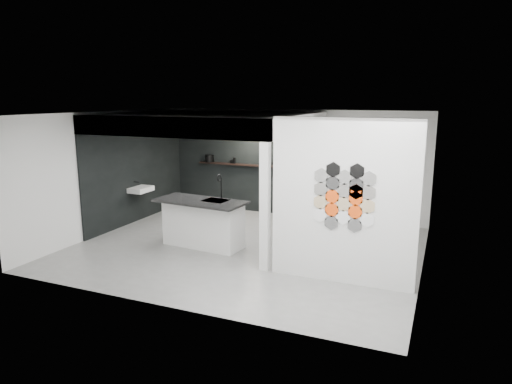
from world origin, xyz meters
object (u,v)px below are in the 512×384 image
at_px(partition_panel, 343,202).
at_px(wall_basin, 141,189).
at_px(bottle_dark, 234,160).
at_px(kitchen_island, 203,222).
at_px(kettle, 275,163).
at_px(utensil_cup, 231,162).
at_px(glass_vase, 296,165).
at_px(stockpot, 210,158).
at_px(glass_bowl, 296,165).

relative_size(partition_panel, wall_basin, 4.67).
xyz_separation_m(partition_panel, bottle_dark, (-3.85, 3.87, 0.00)).
distance_m(wall_basin, bottle_dark, 2.68).
xyz_separation_m(wall_basin, kitchen_island, (2.36, -1.05, -0.33)).
relative_size(kettle, bottle_dark, 1.10).
xyz_separation_m(partition_panel, utensil_cup, (-3.95, 3.87, -0.04)).
relative_size(glass_vase, bottle_dark, 0.85).
bearing_deg(stockpot, glass_vase, 0.00).
xyz_separation_m(wall_basin, kettle, (2.82, 2.07, 0.55)).
bearing_deg(kettle, partition_panel, -41.13).
bearing_deg(utensil_cup, bottle_dark, 0.00).
bearing_deg(utensil_cup, glass_bowl, 0.00).
height_order(wall_basin, utensil_cup, utensil_cup).
bearing_deg(utensil_cup, glass_vase, 0.00).
relative_size(kettle, glass_vase, 1.29).
bearing_deg(bottle_dark, kitchen_island, -76.55).
height_order(wall_basin, glass_bowl, glass_bowl).
height_order(glass_vase, utensil_cup, glass_vase).
xyz_separation_m(kitchen_island, glass_vase, (1.03, 3.11, 0.87)).
xyz_separation_m(glass_vase, bottle_dark, (-1.78, 0.00, 0.01)).
xyz_separation_m(glass_bowl, utensil_cup, (-1.87, 0.00, -0.01)).
xyz_separation_m(kettle, bottle_dark, (-1.20, 0.00, 0.01)).
bearing_deg(utensil_cup, partition_panel, -44.39).
bearing_deg(glass_bowl, partition_panel, -61.77).
bearing_deg(glass_vase, bottle_dark, 180.00).
distance_m(partition_panel, kitchen_island, 3.32).
height_order(partition_panel, bottle_dark, partition_panel).
height_order(partition_panel, kitchen_island, partition_panel).
height_order(glass_bowl, bottle_dark, bottle_dark).
xyz_separation_m(kettle, utensil_cup, (-1.30, 0.00, -0.03)).
relative_size(kitchen_island, kettle, 10.75).
bearing_deg(glass_vase, stockpot, 180.00).
bearing_deg(kitchen_island, utensil_cup, 110.21).
bearing_deg(glass_vase, wall_basin, -148.65).
relative_size(kettle, utensil_cup, 2.08).
bearing_deg(wall_basin, utensil_cup, 53.71).
height_order(kitchen_island, utensil_cup, kitchen_island).
height_order(stockpot, bottle_dark, stockpot).
distance_m(wall_basin, utensil_cup, 2.61).
relative_size(glass_bowl, utensil_cup, 1.58).
bearing_deg(glass_vase, kettle, 180.00).
distance_m(kitchen_island, stockpot, 3.58).
distance_m(partition_panel, glass_vase, 4.39).
bearing_deg(partition_panel, glass_vase, 118.23).
relative_size(bottle_dark, utensil_cup, 1.89).
xyz_separation_m(stockpot, glass_vase, (2.55, 0.00, -0.03)).
bearing_deg(partition_panel, wall_basin, 161.77).
relative_size(wall_basin, kitchen_island, 0.30).
distance_m(glass_bowl, glass_vase, 0.02).
bearing_deg(bottle_dark, stockpot, 180.00).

